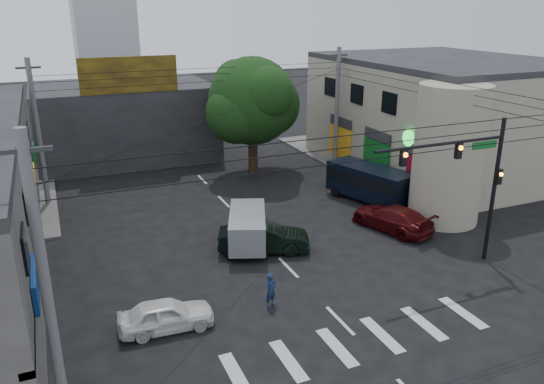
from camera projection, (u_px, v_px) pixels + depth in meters
ground at (307, 287)px, 24.08m from camera, size 160.00×160.00×0.00m
sidewalk_far_right at (398, 150)px, 46.33m from camera, size 16.00×16.00×0.15m
building_right at (441, 116)px, 40.69m from camera, size 14.00×18.00×8.00m
corner_column at (449, 155)px, 30.29m from camera, size 4.00×4.00×8.00m
building_far at (124, 120)px, 44.13m from camera, size 14.00×10.00×6.00m
billboard at (129, 75)px, 38.45m from camera, size 7.00×0.30×2.60m
street_tree at (252, 101)px, 38.47m from camera, size 6.40×6.40×8.70m
traffic_gantry at (470, 171)px, 24.50m from camera, size 7.10×0.35×7.20m
utility_pole_near_left at (46, 290)px, 14.75m from camera, size 0.32×0.32×9.20m
utility_pole_far_left at (38, 134)px, 32.52m from camera, size 0.32×0.32×9.20m
utility_pole_far_right at (337, 109)px, 40.31m from camera, size 0.32×0.32×9.20m
dark_sedan at (264, 237)px, 27.31m from camera, size 4.87×5.80×1.54m
white_compact at (166, 315)px, 20.73m from camera, size 1.98×3.92×1.27m
maroon_sedan at (392, 218)px, 29.97m from camera, size 4.73×6.02×1.43m
silver_minivan at (247, 230)px, 27.81m from camera, size 5.62×4.79×1.88m
navy_van at (370, 184)px, 34.20m from camera, size 6.96×5.37×2.30m
traffic_officer at (271, 290)px, 22.27m from camera, size 0.84×0.80×1.52m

